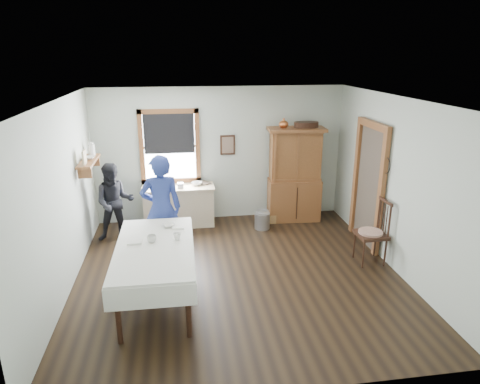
# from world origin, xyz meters

# --- Properties ---
(room) EXTENTS (5.01, 5.01, 2.70)m
(room) POSITION_xyz_m (0.00, 0.00, 1.35)
(room) COLOR black
(room) RESTS_ON ground
(window) EXTENTS (1.18, 0.07, 1.48)m
(window) POSITION_xyz_m (-1.00, 2.46, 1.63)
(window) COLOR white
(window) RESTS_ON room
(doorway) EXTENTS (0.09, 1.14, 2.22)m
(doorway) POSITION_xyz_m (2.46, 0.85, 1.16)
(doorway) COLOR #4A4035
(doorway) RESTS_ON room
(wall_shelf) EXTENTS (0.24, 1.00, 0.44)m
(wall_shelf) POSITION_xyz_m (-2.37, 1.54, 1.57)
(wall_shelf) COLOR brown
(wall_shelf) RESTS_ON room
(framed_picture) EXTENTS (0.30, 0.04, 0.40)m
(framed_picture) POSITION_xyz_m (0.15, 2.46, 1.55)
(framed_picture) COLOR #351C12
(framed_picture) RESTS_ON room
(rug_beater) EXTENTS (0.01, 0.27, 0.27)m
(rug_beater) POSITION_xyz_m (2.45, 0.30, 1.72)
(rug_beater) COLOR black
(rug_beater) RESTS_ON room
(work_counter) EXTENTS (1.41, 0.54, 0.81)m
(work_counter) POSITION_xyz_m (-0.88, 2.18, 0.40)
(work_counter) COLOR #C7AF8A
(work_counter) RESTS_ON room
(china_hutch) EXTENTS (1.16, 0.60, 1.91)m
(china_hutch) POSITION_xyz_m (1.48, 2.15, 0.96)
(china_hutch) COLOR brown
(china_hutch) RESTS_ON room
(dining_table) EXTENTS (1.11, 2.07, 0.82)m
(dining_table) POSITION_xyz_m (-1.23, -0.54, 0.41)
(dining_table) COLOR white
(dining_table) RESTS_ON room
(spindle_chair) EXTENTS (0.52, 0.52, 1.09)m
(spindle_chair) POSITION_xyz_m (2.21, 0.10, 0.55)
(spindle_chair) COLOR #351C12
(spindle_chair) RESTS_ON room
(pail) EXTENTS (0.33, 0.33, 0.32)m
(pail) POSITION_xyz_m (0.74, 1.75, 0.16)
(pail) COLOR #A0A3A9
(pail) RESTS_ON room
(wicker_basket) EXTENTS (0.31, 0.22, 0.18)m
(wicker_basket) POSITION_xyz_m (0.99, 2.04, 0.09)
(wicker_basket) COLOR #9B7346
(wicker_basket) RESTS_ON room
(woman_blue) EXTENTS (0.66, 0.47, 1.67)m
(woman_blue) POSITION_xyz_m (-1.16, 0.70, 0.84)
(woman_blue) COLOR navy
(woman_blue) RESTS_ON room
(figure_dark) EXTENTS (0.70, 0.57, 1.35)m
(figure_dark) POSITION_xyz_m (-2.03, 1.66, 0.67)
(figure_dark) COLOR black
(figure_dark) RESTS_ON room
(table_cup_a) EXTENTS (0.16, 0.16, 0.10)m
(table_cup_a) POSITION_xyz_m (-1.26, -0.40, 0.88)
(table_cup_a) COLOR white
(table_cup_a) RESTS_ON dining_table
(table_cup_b) EXTENTS (0.11, 0.11, 0.10)m
(table_cup_b) POSITION_xyz_m (-0.92, -0.36, 0.87)
(table_cup_b) COLOR white
(table_cup_b) RESTS_ON dining_table
(table_bowl) EXTENTS (0.24, 0.24, 0.05)m
(table_bowl) POSITION_xyz_m (-1.04, 0.12, 0.85)
(table_bowl) COLOR white
(table_bowl) RESTS_ON dining_table
(counter_book) EXTENTS (0.25, 0.27, 0.02)m
(counter_book) POSITION_xyz_m (-0.43, 2.27, 0.82)
(counter_book) COLOR brown
(counter_book) RESTS_ON work_counter
(counter_bowl) EXTENTS (0.26, 0.26, 0.07)m
(counter_bowl) POSITION_xyz_m (-0.50, 2.22, 0.84)
(counter_bowl) COLOR white
(counter_bowl) RESTS_ON work_counter
(shelf_bowl) EXTENTS (0.22, 0.22, 0.05)m
(shelf_bowl) POSITION_xyz_m (-2.37, 1.55, 1.60)
(shelf_bowl) COLOR white
(shelf_bowl) RESTS_ON wall_shelf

